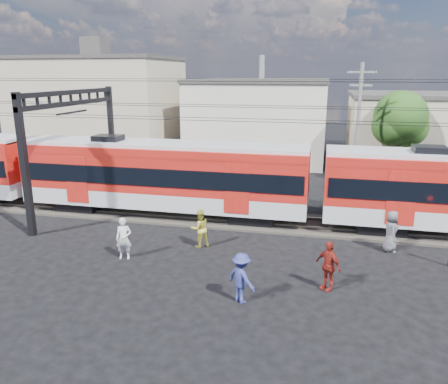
# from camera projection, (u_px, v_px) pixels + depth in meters

# --- Properties ---
(ground) EXTENTS (120.00, 120.00, 0.00)m
(ground) POSITION_uv_depth(u_px,v_px,m) (208.00, 289.00, 16.40)
(ground) COLOR black
(ground) RESTS_ON ground
(track_bed) EXTENTS (70.00, 3.40, 0.12)m
(track_bed) POSITION_uv_depth(u_px,v_px,m) (245.00, 220.00, 23.91)
(track_bed) COLOR #2D2823
(track_bed) RESTS_ON ground
(rail_near) EXTENTS (70.00, 0.12, 0.12)m
(rail_near) POSITION_uv_depth(u_px,v_px,m) (243.00, 222.00, 23.17)
(rail_near) COLOR #59544C
(rail_near) RESTS_ON track_bed
(rail_far) EXTENTS (70.00, 0.12, 0.12)m
(rail_far) POSITION_uv_depth(u_px,v_px,m) (248.00, 214.00, 24.58)
(rail_far) COLOR #59544C
(rail_far) RESTS_ON track_bed
(commuter_train) EXTENTS (50.30, 3.08, 4.17)m
(commuter_train) POSITION_uv_depth(u_px,v_px,m) (167.00, 174.00, 24.26)
(commuter_train) COLOR black
(commuter_train) RESTS_ON ground
(catenary) EXTENTS (70.00, 9.30, 7.52)m
(catenary) POSITION_uv_depth(u_px,v_px,m) (95.00, 123.00, 24.43)
(catenary) COLOR black
(catenary) RESTS_ON ground
(building_west) EXTENTS (14.28, 10.20, 9.30)m
(building_west) POSITION_uv_depth(u_px,v_px,m) (100.00, 108.00, 41.40)
(building_west) COLOR tan
(building_west) RESTS_ON ground
(building_midwest) EXTENTS (12.24, 12.24, 7.30)m
(building_midwest) POSITION_uv_depth(u_px,v_px,m) (261.00, 119.00, 41.25)
(building_midwest) COLOR beige
(building_midwest) RESTS_ON ground
(utility_pole_mid) EXTENTS (1.80, 0.24, 8.50)m
(utility_pole_mid) POSITION_uv_depth(u_px,v_px,m) (358.00, 126.00, 28.01)
(utility_pole_mid) COLOR slate
(utility_pole_mid) RESTS_ON ground
(tree_near) EXTENTS (3.82, 3.64, 6.72)m
(tree_near) POSITION_uv_depth(u_px,v_px,m) (403.00, 121.00, 30.20)
(tree_near) COLOR #382619
(tree_near) RESTS_ON ground
(pedestrian_a) EXTENTS (0.76, 0.60, 1.84)m
(pedestrian_a) POSITION_uv_depth(u_px,v_px,m) (124.00, 239.00, 18.89)
(pedestrian_a) COLOR silver
(pedestrian_a) RESTS_ON ground
(pedestrian_b) EXTENTS (1.11, 1.07, 1.81)m
(pedestrian_b) POSITION_uv_depth(u_px,v_px,m) (200.00, 228.00, 20.18)
(pedestrian_b) COLOR gold
(pedestrian_b) RESTS_ON ground
(pedestrian_c) EXTENTS (1.37, 1.24, 1.84)m
(pedestrian_c) POSITION_uv_depth(u_px,v_px,m) (241.00, 278.00, 15.26)
(pedestrian_c) COLOR navy
(pedestrian_c) RESTS_ON ground
(pedestrian_d) EXTENTS (1.15, 1.10, 1.92)m
(pedestrian_d) POSITION_uv_depth(u_px,v_px,m) (328.00, 266.00, 16.14)
(pedestrian_d) COLOR maroon
(pedestrian_d) RESTS_ON ground
(pedestrian_e) EXTENTS (0.66, 0.97, 1.91)m
(pedestrian_e) POSITION_uv_depth(u_px,v_px,m) (391.00, 231.00, 19.65)
(pedestrian_e) COLOR #515156
(pedestrian_e) RESTS_ON ground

